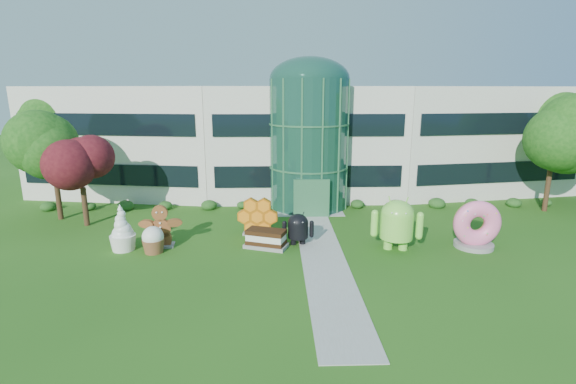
{
  "coord_description": "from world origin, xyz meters",
  "views": [
    {
      "loc": [
        -2.59,
        -20.08,
        8.91
      ],
      "look_at": [
        -1.79,
        6.0,
        2.6
      ],
      "focal_mm": 26.0,
      "sensor_mm": 36.0,
      "label": 1
    }
  ],
  "objects_px": {
    "donut": "(476,224)",
    "gingerbread": "(161,226)",
    "android_black": "(298,227)",
    "android_green": "(397,221)"
  },
  "relations": [
    {
      "from": "donut",
      "to": "gingerbread",
      "type": "xyz_separation_m",
      "value": [
        -18.35,
        0.69,
        -0.17
      ]
    },
    {
      "from": "android_black",
      "to": "donut",
      "type": "relative_size",
      "value": 0.77
    },
    {
      "from": "android_black",
      "to": "donut",
      "type": "height_order",
      "value": "donut"
    },
    {
      "from": "android_green",
      "to": "gingerbread",
      "type": "distance_m",
      "value": 13.7
    },
    {
      "from": "android_black",
      "to": "gingerbread",
      "type": "bearing_deg",
      "value": -179.52
    },
    {
      "from": "android_green",
      "to": "android_black",
      "type": "height_order",
      "value": "android_green"
    },
    {
      "from": "android_black",
      "to": "donut",
      "type": "xyz_separation_m",
      "value": [
        10.3,
        -0.75,
        0.33
      ]
    },
    {
      "from": "android_green",
      "to": "donut",
      "type": "relative_size",
      "value": 1.2
    },
    {
      "from": "android_green",
      "to": "gingerbread",
      "type": "bearing_deg",
      "value": -171.76
    },
    {
      "from": "gingerbread",
      "to": "android_green",
      "type": "bearing_deg",
      "value": -9.47
    }
  ]
}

